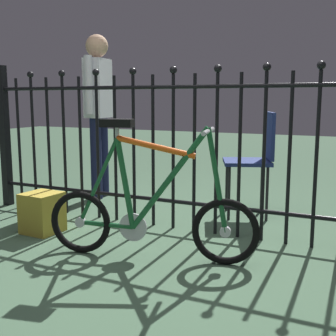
{
  "coord_description": "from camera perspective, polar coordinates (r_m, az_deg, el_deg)",
  "views": [
    {
      "loc": [
        1.16,
        -2.27,
        0.99
      ],
      "look_at": [
        -0.03,
        0.2,
        0.55
      ],
      "focal_mm": 46.35,
      "sensor_mm": 36.0,
      "label": 1
    }
  ],
  "objects": [
    {
      "name": "bicycle",
      "position": [
        2.69,
        -2.45,
        -5.76
      ],
      "size": [
        1.31,
        0.45,
        0.87
      ],
      "color": "black",
      "rests_on": "ground"
    },
    {
      "name": "iron_fence",
      "position": [
        3.21,
        3.11,
        2.93
      ],
      "size": [
        3.94,
        0.07,
        1.29
      ],
      "color": "black",
      "rests_on": "ground"
    },
    {
      "name": "ground_plane",
      "position": [
        2.74,
        -1.2,
        -12.1
      ],
      "size": [
        20.0,
        20.0,
        0.0
      ],
      "primitive_type": "plane",
      "color": "#405E45"
    },
    {
      "name": "person_visitor",
      "position": [
        4.38,
        -9.16,
        8.52
      ],
      "size": [
        0.23,
        0.47,
        1.61
      ],
      "color": "#191E3F",
      "rests_on": "ground"
    },
    {
      "name": "display_crate",
      "position": [
        3.38,
        -16.21,
        -5.66
      ],
      "size": [
        0.26,
        0.26,
        0.3
      ],
      "primitive_type": "cube",
      "rotation": [
        0.0,
        0.0,
        -0.05
      ],
      "color": "#B29933",
      "rests_on": "ground"
    },
    {
      "name": "chair_navy",
      "position": [
        3.71,
        11.58,
        1.88
      ],
      "size": [
        0.5,
        0.5,
        0.88
      ],
      "color": "black",
      "rests_on": "ground"
    }
  ]
}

